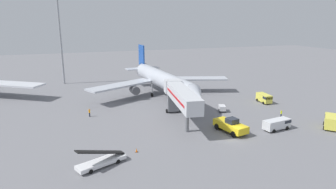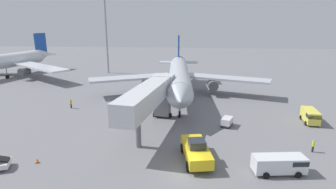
# 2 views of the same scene
# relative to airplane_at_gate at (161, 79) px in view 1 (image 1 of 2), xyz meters

# --- Properties ---
(ground_plane) EXTENTS (300.00, 300.00, 0.00)m
(ground_plane) POSITION_rel_airplane_at_gate_xyz_m (2.80, -31.32, -4.65)
(ground_plane) COLOR slate
(airplane_at_gate) EXTENTS (39.56, 41.27, 12.37)m
(airplane_at_gate) POSITION_rel_airplane_at_gate_xyz_m (0.00, 0.00, 0.00)
(airplane_at_gate) COLOR #B7BCC6
(airplane_at_gate) RESTS_ON ground
(jet_bridge) EXTENTS (5.87, 18.94, 7.18)m
(jet_bridge) POSITION_rel_airplane_at_gate_xyz_m (-2.83, -20.10, 0.72)
(jet_bridge) COLOR silver
(jet_bridge) RESTS_ON ground
(pushback_tug) EXTENTS (3.85, 7.15, 2.71)m
(pushback_tug) POSITION_rel_airplane_at_gate_xyz_m (3.72, -28.39, -3.40)
(pushback_tug) COLOR yellow
(pushback_tug) RESTS_ON ground
(belt_loader_truck) EXTENTS (7.26, 4.49, 3.31)m
(belt_loader_truck) POSITION_rel_airplane_at_gate_xyz_m (-19.96, -33.37, -3.88)
(belt_loader_truck) COLOR white
(belt_loader_truck) RESTS_ON ground
(service_van_near_right) EXTENTS (2.41, 4.69, 2.13)m
(service_van_near_right) POSITION_rel_airplane_at_gate_xyz_m (21.85, -14.33, -3.44)
(service_van_near_right) COLOR #E5DB4C
(service_van_near_right) RESTS_ON ground
(service_van_far_left) EXTENTS (5.64, 2.72, 1.95)m
(service_van_far_left) POSITION_rel_airplane_at_gate_xyz_m (12.59, -30.21, -3.53)
(service_van_far_left) COLOR silver
(service_van_far_left) RESTS_ON ground
(service_van_mid_left) EXTENTS (4.69, 4.54, 2.40)m
(service_van_mid_left) POSITION_rel_airplane_at_gate_xyz_m (22.55, -32.88, -3.30)
(service_van_mid_left) COLOR #E5DB4C
(service_van_mid_left) RESTS_ON ground
(baggage_cart_mid_center) EXTENTS (2.11, 2.66, 1.37)m
(baggage_cart_mid_center) POSITION_rel_airplane_at_gate_xyz_m (8.49, -17.11, -3.89)
(baggage_cart_mid_center) COLOR #38383D
(baggage_cart_mid_center) RESTS_ON ground
(ground_crew_worker_foreground) EXTENTS (0.40, 0.40, 1.79)m
(ground_crew_worker_foreground) POSITION_rel_airplane_at_gate_xyz_m (-19.55, -10.84, -3.71)
(ground_crew_worker_foreground) COLOR #1E2333
(ground_crew_worker_foreground) RESTS_ON ground
(ground_crew_worker_midground) EXTENTS (0.41, 0.41, 1.62)m
(ground_crew_worker_midground) POSITION_rel_airplane_at_gate_xyz_m (18.10, -24.80, -3.80)
(ground_crew_worker_midground) COLOR #1E2333
(ground_crew_worker_midground) RESTS_ON ground
(safety_cone_alpha) EXTENTS (0.39, 0.39, 0.59)m
(safety_cone_alpha) POSITION_rel_airplane_at_gate_xyz_m (-14.30, -30.77, -4.36)
(safety_cone_alpha) COLOR black
(safety_cone_alpha) RESTS_ON ground
(apron_light_mast) EXTENTS (2.40, 2.40, 30.50)m
(apron_light_mast) POSITION_rel_airplane_at_gate_xyz_m (-24.13, 25.71, 15.95)
(apron_light_mast) COLOR #93969B
(apron_light_mast) RESTS_ON ground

